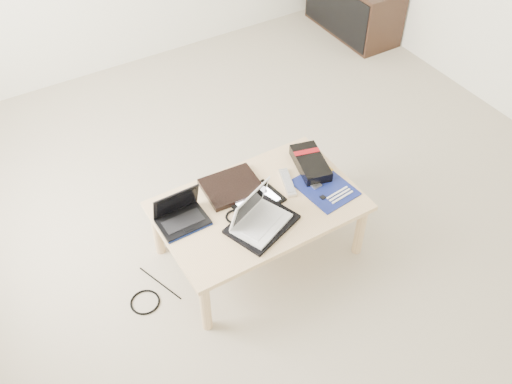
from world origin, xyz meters
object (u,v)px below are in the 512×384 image
netbook (181,215)px  gpu_box (310,163)px  media_cabinet (353,5)px  white_laptop (258,217)px  coffee_table (259,210)px

netbook → gpu_box: (0.83, -0.01, -0.01)m
media_cabinet → gpu_box: bearing=-134.5°
netbook → white_laptop: size_ratio=0.75×
media_cabinet → netbook: size_ratio=3.45×
coffee_table → white_laptop: size_ratio=3.16×
media_cabinet → netbook: netbook is taller
coffee_table → media_cabinet: 2.74m
coffee_table → media_cabinet: (2.07, 1.79, -0.10)m
gpu_box → white_laptop: bearing=-155.5°
coffee_table → netbook: 0.44m
netbook → gpu_box: bearing=-0.7°
media_cabinet → white_laptop: size_ratio=2.59×
coffee_table → netbook: bearing=165.1°
netbook → coffee_table: bearing=-14.9°
coffee_table → netbook: (-0.41, 0.11, 0.09)m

